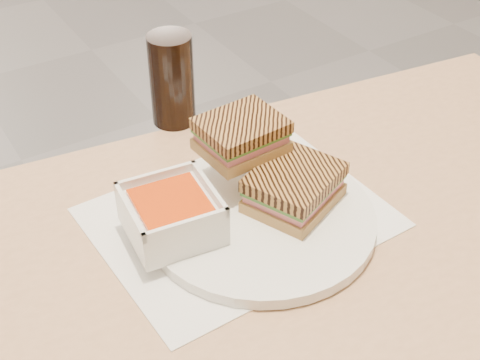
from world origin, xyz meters
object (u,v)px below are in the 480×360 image
plate (261,219)px  cola_glass (172,80)px  main_table (271,332)px  panini_lower (294,188)px  soup_bowl (172,216)px

plate → cola_glass: size_ratio=2.03×
main_table → plate: size_ratio=4.26×
main_table → panini_lower: panini_lower is taller
soup_bowl → panini_lower: size_ratio=0.83×
plate → soup_bowl: bearing=163.8°
panini_lower → cola_glass: cola_glass is taller
plate → cola_glass: 0.29m
panini_lower → cola_glass: 0.29m
main_table → plate: (0.03, 0.08, 0.12)m
plate → panini_lower: bearing=-1.9°
plate → panini_lower: panini_lower is taller
main_table → cola_glass: 0.41m
panini_lower → main_table: bearing=-136.7°
soup_bowl → cola_glass: cola_glass is taller
soup_bowl → panini_lower: soup_bowl is taller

